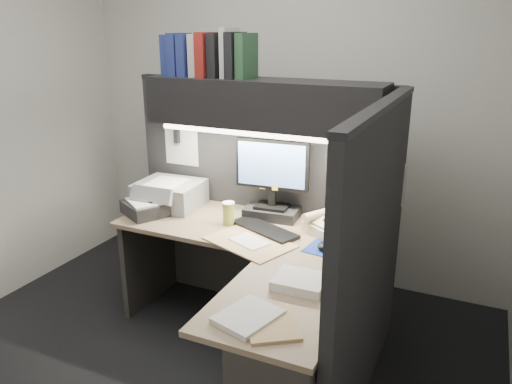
% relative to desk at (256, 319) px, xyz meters
% --- Properties ---
extents(floor, '(3.50, 3.50, 0.00)m').
position_rel_desk_xyz_m(floor, '(-0.43, 0.00, -0.44)').
color(floor, black).
rests_on(floor, ground).
extents(wall_back, '(3.50, 0.04, 2.70)m').
position_rel_desk_xyz_m(wall_back, '(-0.43, 1.50, 0.91)').
color(wall_back, beige).
rests_on(wall_back, floor).
extents(partition_back, '(1.90, 0.06, 1.60)m').
position_rel_desk_xyz_m(partition_back, '(-0.40, 0.93, 0.36)').
color(partition_back, black).
rests_on(partition_back, floor).
extents(partition_right, '(0.06, 1.50, 1.60)m').
position_rel_desk_xyz_m(partition_right, '(0.55, 0.18, 0.36)').
color(partition_right, black).
rests_on(partition_right, floor).
extents(desk, '(1.70, 1.53, 0.73)m').
position_rel_desk_xyz_m(desk, '(0.00, 0.00, 0.00)').
color(desk, '#887456').
rests_on(desk, floor).
extents(overhead_shelf, '(1.55, 0.34, 0.30)m').
position_rel_desk_xyz_m(overhead_shelf, '(-0.30, 0.75, 1.06)').
color(overhead_shelf, black).
rests_on(overhead_shelf, partition_back).
extents(task_light_tube, '(1.32, 0.04, 0.04)m').
position_rel_desk_xyz_m(task_light_tube, '(-0.30, 0.61, 0.89)').
color(task_light_tube, white).
rests_on(task_light_tube, overhead_shelf).
extents(monitor, '(0.50, 0.25, 0.54)m').
position_rel_desk_xyz_m(monitor, '(-0.24, 0.77, 0.50)').
color(monitor, black).
rests_on(monitor, desk).
extents(keyboard, '(0.51, 0.34, 0.02)m').
position_rel_desk_xyz_m(keyboard, '(-0.19, 0.53, 0.30)').
color(keyboard, black).
rests_on(keyboard, desk).
extents(mousepad, '(0.26, 0.24, 0.00)m').
position_rel_desk_xyz_m(mousepad, '(0.26, 0.43, 0.29)').
color(mousepad, navy).
rests_on(mousepad, desk).
extents(mouse, '(0.08, 0.11, 0.04)m').
position_rel_desk_xyz_m(mouse, '(0.24, 0.42, 0.31)').
color(mouse, black).
rests_on(mouse, mousepad).
extents(telephone, '(0.34, 0.34, 0.10)m').
position_rel_desk_xyz_m(telephone, '(0.19, 0.68, 0.34)').
color(telephone, beige).
rests_on(telephone, desk).
extents(coffee_cup, '(0.10, 0.10, 0.14)m').
position_rel_desk_xyz_m(coffee_cup, '(-0.45, 0.54, 0.36)').
color(coffee_cup, '#D5CA55').
rests_on(coffee_cup, desk).
extents(printer, '(0.47, 0.40, 0.18)m').
position_rel_desk_xyz_m(printer, '(-1.00, 0.68, 0.38)').
color(printer, gray).
rests_on(printer, desk).
extents(notebook_stack, '(0.38, 0.36, 0.09)m').
position_rel_desk_xyz_m(notebook_stack, '(-1.06, 0.45, 0.33)').
color(notebook_stack, black).
rests_on(notebook_stack, desk).
extents(open_folder, '(0.59, 0.49, 0.01)m').
position_rel_desk_xyz_m(open_folder, '(-0.19, 0.32, 0.29)').
color(open_folder, tan).
rests_on(open_folder, desk).
extents(paper_stack_a, '(0.26, 0.22, 0.05)m').
position_rel_desk_xyz_m(paper_stack_a, '(0.26, -0.04, 0.31)').
color(paper_stack_a, white).
rests_on(paper_stack_a, desk).
extents(paper_stack_b, '(0.29, 0.32, 0.03)m').
position_rel_desk_xyz_m(paper_stack_b, '(0.16, -0.42, 0.30)').
color(paper_stack_b, white).
rests_on(paper_stack_b, desk).
extents(manila_stack, '(0.33, 0.35, 0.02)m').
position_rel_desk_xyz_m(manila_stack, '(0.27, -0.42, 0.29)').
color(manila_stack, tan).
rests_on(manila_stack, desk).
extents(binder_row, '(0.62, 0.26, 0.31)m').
position_rel_desk_xyz_m(binder_row, '(-0.69, 0.75, 1.35)').
color(binder_row, navy).
rests_on(binder_row, overhead_shelf).
extents(pinned_papers, '(1.76, 1.31, 0.51)m').
position_rel_desk_xyz_m(pinned_papers, '(-0.00, 0.56, 0.61)').
color(pinned_papers, white).
rests_on(pinned_papers, partition_back).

